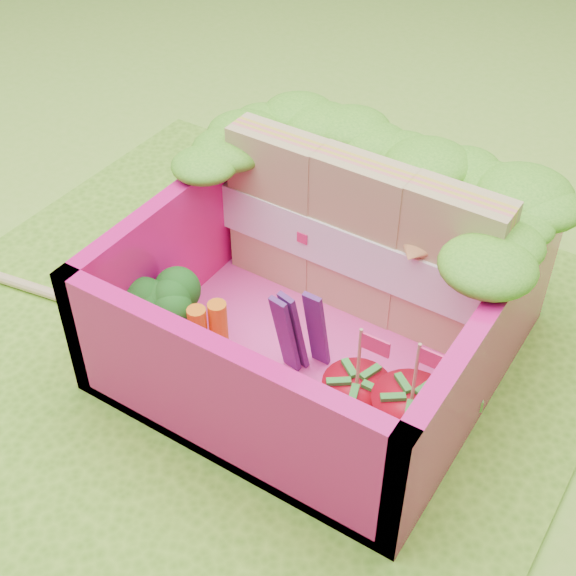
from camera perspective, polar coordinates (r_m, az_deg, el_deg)
The scene contains 12 objects.
ground at distance 3.15m, azimuth -4.03°, elevation -4.69°, with size 14.00×14.00×0.00m, color #84C337.
placemat at distance 3.14m, azimuth -4.04°, elevation -4.50°, with size 2.60×2.60×0.03m, color #5C9B23.
bento_floor at distance 3.09m, azimuth 2.31°, elevation -4.12°, with size 1.30×1.30×0.05m, color #F23DA2.
bento_box at distance 2.92m, azimuth 2.44°, elevation -0.66°, with size 1.30×1.30×0.55m.
lettuce_ruffle at distance 3.07m, azimuth 7.21°, elevation 8.99°, with size 1.43×0.77×0.11m.
sandwich_stack at distance 3.04m, azimuth 5.15°, elevation 3.49°, with size 1.19×0.18×0.66m.
broccoli at distance 2.98m, azimuth -8.93°, elevation -1.41°, with size 0.33×0.33×0.25m.
carrot_sticks at distance 2.92m, azimuth -5.64°, elevation -3.32°, with size 0.12×0.13×0.27m.
purple_wedges at distance 2.84m, azimuth 0.77°, elevation -3.13°, with size 0.15×0.11×0.38m.
strawberry_left at distance 2.71m, azimuth 4.80°, elevation -8.24°, with size 0.23×0.23×0.47m.
strawberry_right at distance 2.66m, azimuth 8.53°, elevation -9.50°, with size 0.26×0.26×0.50m.
snap_peas at distance 2.83m, azimuth 5.72°, elevation -8.53°, with size 0.67×0.57×0.05m.
Camera 1 is at (1.37, -1.73, 2.24)m, focal length 50.00 mm.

